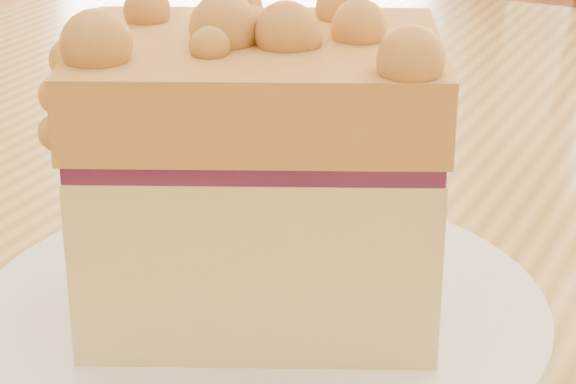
# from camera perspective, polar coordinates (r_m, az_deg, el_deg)

# --- Properties ---
(plate) EXTENTS (0.22, 0.22, 0.02)m
(plate) POSITION_cam_1_polar(r_m,az_deg,el_deg) (0.43, -1.36, -6.76)
(plate) COLOR white
(plate) RESTS_ON cafe_table_main
(cake_slice) EXTENTS (0.16, 0.13, 0.12)m
(cake_slice) POSITION_cam_1_polar(r_m,az_deg,el_deg) (0.41, -1.59, 1.40)
(cake_slice) COLOR #FAE88D
(cake_slice) RESTS_ON plate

